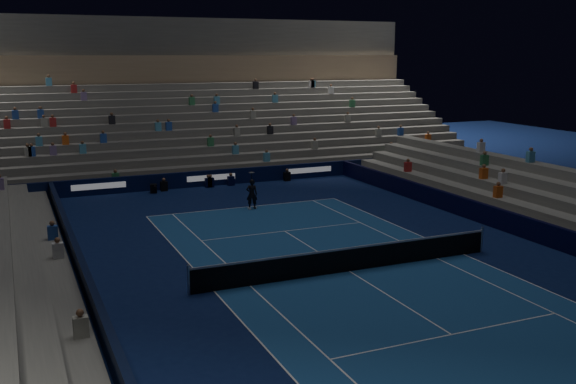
% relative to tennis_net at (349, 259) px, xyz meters
% --- Properties ---
extents(ground, '(90.00, 90.00, 0.00)m').
position_rel_tennis_net_xyz_m(ground, '(0.00, 0.00, -0.50)').
color(ground, '#0B1743').
rests_on(ground, ground).
extents(court_surface, '(10.97, 23.77, 0.01)m').
position_rel_tennis_net_xyz_m(court_surface, '(0.00, 0.00, -0.50)').
color(court_surface, navy).
rests_on(court_surface, ground).
extents(sponsor_barrier_far, '(44.00, 0.25, 1.00)m').
position_rel_tennis_net_xyz_m(sponsor_barrier_far, '(0.00, 18.50, -0.00)').
color(sponsor_barrier_far, black).
rests_on(sponsor_barrier_far, ground).
extents(sponsor_barrier_east, '(0.25, 37.00, 1.00)m').
position_rel_tennis_net_xyz_m(sponsor_barrier_east, '(9.70, 0.00, -0.00)').
color(sponsor_barrier_east, black).
rests_on(sponsor_barrier_east, ground).
extents(sponsor_barrier_west, '(0.25, 37.00, 1.00)m').
position_rel_tennis_net_xyz_m(sponsor_barrier_west, '(-9.70, 0.00, -0.00)').
color(sponsor_barrier_west, black).
rests_on(sponsor_barrier_west, ground).
extents(grandstand_main, '(44.00, 15.20, 11.20)m').
position_rel_tennis_net_xyz_m(grandstand_main, '(0.00, 27.90, 2.87)').
color(grandstand_main, '#5E5E5A').
rests_on(grandstand_main, ground).
extents(tennis_net, '(12.90, 0.10, 1.10)m').
position_rel_tennis_net_xyz_m(tennis_net, '(0.00, 0.00, 0.00)').
color(tennis_net, '#B2B2B7').
rests_on(tennis_net, ground).
extents(tennis_player, '(0.69, 0.56, 1.66)m').
position_rel_tennis_net_xyz_m(tennis_player, '(0.17, 11.33, 0.32)').
color(tennis_player, black).
rests_on(tennis_player, ground).
extents(broadcast_camera, '(0.50, 0.89, 0.54)m').
position_rel_tennis_net_xyz_m(broadcast_camera, '(-3.86, 17.70, -0.22)').
color(broadcast_camera, black).
rests_on(broadcast_camera, ground).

